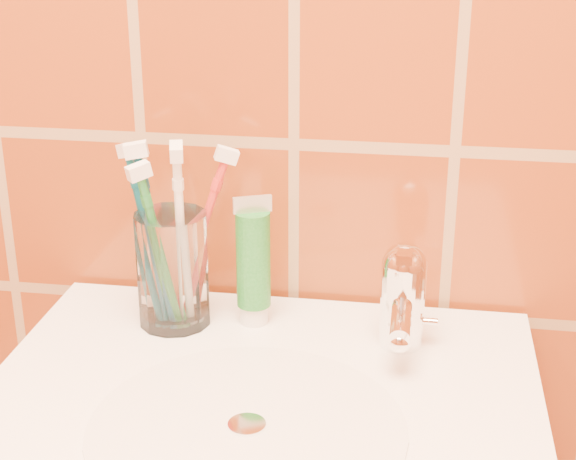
# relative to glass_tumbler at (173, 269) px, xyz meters

# --- Properties ---
(glass_tumbler) EXTENTS (0.10, 0.10, 0.13)m
(glass_tumbler) POSITION_rel_glass_tumbler_xyz_m (0.00, 0.00, 0.00)
(glass_tumbler) COLOR white
(glass_tumbler) RESTS_ON pedestal_sink
(toothpaste_tube) EXTENTS (0.04, 0.04, 0.15)m
(toothpaste_tube) POSITION_rel_glass_tumbler_xyz_m (0.09, 0.01, 0.01)
(toothpaste_tube) COLOR white
(toothpaste_tube) RESTS_ON pedestal_sink
(faucet) EXTENTS (0.05, 0.11, 0.12)m
(faucet) POSITION_rel_glass_tumbler_xyz_m (0.26, -0.02, -0.00)
(faucet) COLOR white
(faucet) RESTS_ON pedestal_sink
(toothbrush_0) EXTENTS (0.06, 0.10, 0.24)m
(toothbrush_0) POSITION_rel_glass_tumbler_xyz_m (0.02, -0.01, 0.04)
(toothbrush_0) COLOR white
(toothbrush_0) RESTS_ON glass_tumbler
(toothbrush_1) EXTENTS (0.13, 0.12, 0.21)m
(toothbrush_1) POSITION_rel_glass_tumbler_xyz_m (0.03, 0.02, 0.03)
(toothbrush_1) COLOR red
(toothbrush_1) RESTS_ON glass_tumbler
(toothbrush_2) EXTENTS (0.13, 0.12, 0.22)m
(toothbrush_2) POSITION_rel_glass_tumbler_xyz_m (-0.03, 0.01, 0.04)
(toothbrush_2) COLOR #0B5162
(toothbrush_2) RESTS_ON glass_tumbler
(toothbrush_3) EXTENTS (0.08, 0.07, 0.23)m
(toothbrush_3) POSITION_rel_glass_tumbler_xyz_m (-0.01, -0.01, 0.04)
(toothbrush_3) COLOR navy
(toothbrush_3) RESTS_ON glass_tumbler
(toothbrush_4) EXTENTS (0.10, 0.10, 0.21)m
(toothbrush_4) POSITION_rel_glass_tumbler_xyz_m (-0.01, -0.02, 0.03)
(toothbrush_4) COLOR #1F7433
(toothbrush_4) RESTS_ON glass_tumbler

